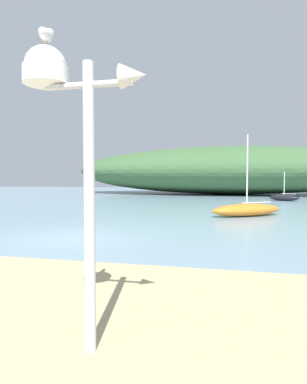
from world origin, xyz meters
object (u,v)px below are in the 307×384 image
Objects in this scene: mast_structure at (64,102)px; sailboat_mid_channel at (284,197)px; seagull_on_radar at (46,34)px; sailboat_outer_mooring at (247,210)px.

mast_structure is 29.02m from sailboat_mid_channel.
sailboat_mid_channel is (6.91, 28.07, -2.57)m from mast_structure.
sailboat_outer_mooring is (3.03, 14.95, -3.25)m from seagull_on_radar.
mast_structure is 0.76m from seagull_on_radar.
seagull_on_radar reaches higher than mast_structure.
sailboat_mid_channel is at bearing 75.77° from seagull_on_radar.
sailboat_outer_mooring is at bearing 78.54° from seagull_on_radar.
sailboat_outer_mooring reaches higher than sailboat_mid_channel.
sailboat_mid_channel is at bearing 76.17° from mast_structure.
mast_structure is 10.24× the size of seagull_on_radar.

